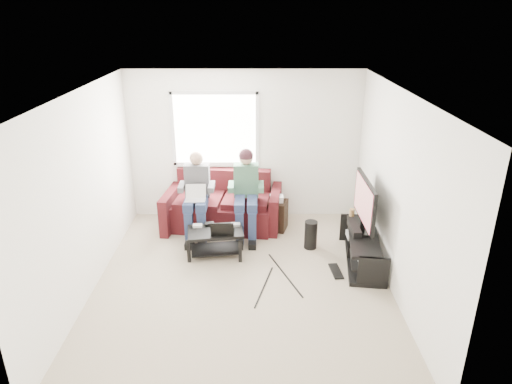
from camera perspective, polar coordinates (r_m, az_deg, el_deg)
floor at (r=6.42m, az=-1.73°, el=-11.25°), size 4.50×4.50×0.00m
ceiling at (r=5.44m, az=-2.05°, el=12.27°), size 4.50×4.50×0.00m
wall_back at (r=7.93m, az=-1.44°, el=5.78°), size 4.50×0.00×4.50m
wall_front at (r=3.83m, az=-2.82°, el=-13.52°), size 4.50×0.00×4.50m
wall_left at (r=6.20m, az=-20.70°, el=-0.47°), size 0.00×4.50×4.50m
wall_right at (r=6.08m, az=17.30°, el=-0.43°), size 0.00×4.50×4.50m
window at (r=7.86m, az=-5.14°, el=7.82°), size 1.48×0.04×1.28m
sofa at (r=7.88m, az=-4.10°, el=-1.88°), size 2.05×1.11×0.91m
person_left at (r=7.42m, az=-7.44°, el=0.05°), size 0.40×0.71×1.38m
person_right at (r=7.36m, az=-1.25°, el=0.55°), size 0.40×0.71×1.43m
laptop_silver at (r=7.26m, az=-7.60°, el=-0.56°), size 0.32×0.22×0.24m
coffee_table at (r=6.96m, az=-5.09°, el=-5.60°), size 0.88×0.61×0.41m
laptop_black at (r=6.78m, az=-4.20°, el=-4.20°), size 0.39×0.32×0.24m
controller_a at (r=7.04m, az=-7.33°, el=-4.19°), size 0.15×0.10×0.04m
controller_b at (r=7.07m, az=-5.82°, el=-3.99°), size 0.16×0.12×0.04m
controller_c at (r=7.02m, az=-2.59°, el=-4.11°), size 0.14×0.09×0.04m
tv_stand at (r=6.96m, az=13.12°, el=-7.03°), size 0.60×1.44×0.46m
tv at (r=6.74m, az=13.43°, el=-1.30°), size 0.12×1.10×0.81m
soundbar at (r=6.88m, az=12.18°, el=-4.44°), size 0.12×0.50×0.10m
drink_cup at (r=7.36m, az=11.90°, el=-2.52°), size 0.08×0.08×0.12m
console_white at (r=6.59m, az=13.92°, el=-8.19°), size 0.30×0.22×0.06m
console_grey at (r=7.18m, az=12.66°, el=-5.32°), size 0.34×0.26×0.08m
console_black at (r=6.88m, az=13.26°, el=-6.69°), size 0.38×0.30×0.07m
subwoofer at (r=7.21m, az=6.85°, el=-5.33°), size 0.20×0.20×0.45m
keyboard_floor at (r=6.74m, az=9.96°, el=-9.72°), size 0.17×0.41×0.02m
end_table at (r=7.74m, az=2.55°, el=-2.78°), size 0.35×0.35×0.61m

